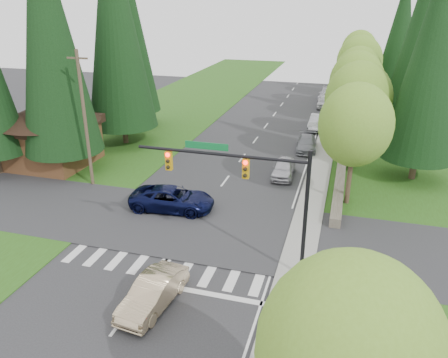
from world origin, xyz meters
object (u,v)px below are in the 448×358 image
at_px(suv_navy, 172,199).
at_px(parked_car_d, 325,101).
at_px(parked_car_b, 307,144).
at_px(parked_car_c, 318,122).
at_px(parked_car_e, 327,94).
at_px(sedan_champagne, 153,293).
at_px(parked_car_a, 284,168).

distance_m(suv_navy, parked_car_d, 34.03).
relative_size(parked_car_b, parked_car_d, 0.94).
height_order(suv_navy, parked_car_c, suv_navy).
relative_size(parked_car_b, parked_car_e, 0.81).
bearing_deg(sedan_champagne, parked_car_b, 86.90).
bearing_deg(parked_car_e, parked_car_c, -89.09).
distance_m(parked_car_b, parked_car_c, 7.38).
height_order(sedan_champagne, parked_car_a, sedan_champagne).
xyz_separation_m(parked_car_b, parked_car_e, (0.36, 22.53, 0.15)).
bearing_deg(parked_car_e, parked_car_d, -89.09).
bearing_deg(parked_car_a, sedan_champagne, -102.34).
bearing_deg(parked_car_b, parked_car_a, -102.87).
bearing_deg(parked_car_b, suv_navy, -120.32).
bearing_deg(parked_car_d, parked_car_a, -93.93).
relative_size(sedan_champagne, parked_car_c, 0.94).
xyz_separation_m(sedan_champagne, parked_car_e, (4.66, 47.06, 0.07)).
xyz_separation_m(suv_navy, parked_car_c, (7.63, 22.39, -0.02)).
bearing_deg(parked_car_e, sedan_champagne, -94.75).
xyz_separation_m(parked_car_b, parked_car_c, (0.36, 7.37, 0.13)).
height_order(sedan_champagne, suv_navy, suv_navy).
height_order(suv_navy, parked_car_a, suv_navy).
xyz_separation_m(suv_navy, parked_car_b, (7.27, 15.02, -0.14)).
bearing_deg(parked_car_d, parked_car_c, -90.75).
bearing_deg(parked_car_b, parked_car_c, 82.71).
distance_m(parked_car_d, parked_car_e, 4.39).
distance_m(parked_car_b, parked_car_d, 18.15).
relative_size(parked_car_a, parked_car_b, 0.93).
relative_size(suv_navy, parked_car_e, 1.04).
height_order(parked_car_b, parked_car_c, parked_car_c).
bearing_deg(parked_car_c, sedan_champagne, -95.69).
xyz_separation_m(sedan_champagne, parked_car_c, (4.66, 31.90, 0.04)).
xyz_separation_m(suv_navy, parked_car_a, (6.23, 7.97, -0.08)).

